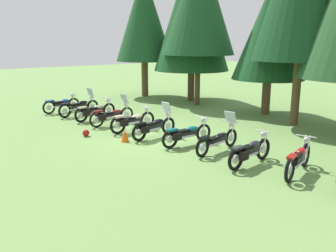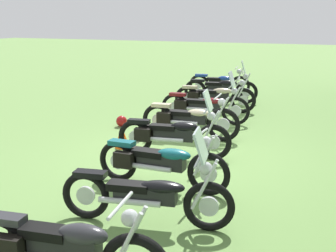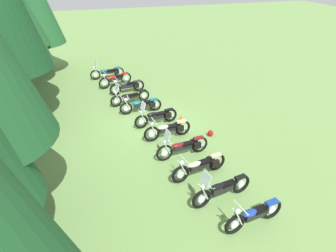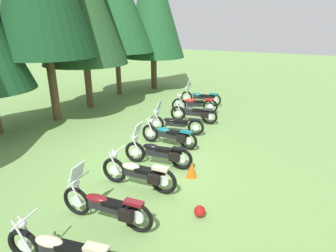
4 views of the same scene
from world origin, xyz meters
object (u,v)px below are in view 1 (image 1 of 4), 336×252
at_px(motorcycle_3, 112,115).
at_px(motorcycle_8, 250,151).
at_px(motorcycle_4, 132,121).
at_px(motorcycle_7, 218,139).
at_px(motorcycle_0, 62,104).
at_px(traffic_cone, 125,136).
at_px(dropped_helmet, 86,133).
at_px(motorcycle_1, 80,106).
at_px(motorcycle_6, 186,134).
at_px(pine_tree_1, 192,9).
at_px(pine_tree_3, 270,31).
at_px(pine_tree_0, 144,16).
at_px(motorcycle_2, 95,111).
at_px(motorcycle_5, 154,126).
at_px(motorcycle_9, 299,159).

height_order(motorcycle_3, motorcycle_8, motorcycle_3).
relative_size(motorcycle_4, motorcycle_7, 0.98).
relative_size(motorcycle_0, motorcycle_3, 0.91).
xyz_separation_m(traffic_cone, dropped_helmet, (-1.62, -0.91, -0.10)).
xyz_separation_m(motorcycle_1, motorcycle_6, (7.48, 1.12, -0.03)).
xyz_separation_m(motorcycle_7, traffic_cone, (-3.01, -2.06, -0.21)).
relative_size(motorcycle_1, motorcycle_7, 1.01).
distance_m(motorcycle_6, pine_tree_1, 11.45).
relative_size(motorcycle_3, traffic_cone, 4.93).
bearing_deg(motorcycle_1, pine_tree_3, -43.74).
bearing_deg(motorcycle_7, motorcycle_3, 90.54).
relative_size(motorcycle_8, pine_tree_3, 0.33).
distance_m(motorcycle_0, motorcycle_1, 1.43).
relative_size(motorcycle_0, pine_tree_0, 0.26).
xyz_separation_m(motorcycle_0, motorcycle_2, (2.81, 0.64, 0.01)).
bearing_deg(motorcycle_4, pine_tree_1, 29.04).
bearing_deg(motorcycle_1, motorcycle_6, -92.22).
xyz_separation_m(motorcycle_3, motorcycle_7, (5.84, 1.18, -0.03)).
bearing_deg(motorcycle_6, pine_tree_0, 64.97).
bearing_deg(pine_tree_0, pine_tree_1, 22.80).
xyz_separation_m(pine_tree_0, traffic_cone, (9.40, -6.79, -5.08)).
height_order(motorcycle_2, dropped_helmet, motorcycle_2).
xyz_separation_m(motorcycle_5, motorcycle_8, (4.47, 0.64, -0.01)).
bearing_deg(motorcycle_6, dropped_helmet, 126.95).
xyz_separation_m(motorcycle_7, pine_tree_0, (-12.41, 4.73, 4.87)).
height_order(motorcycle_5, dropped_helmet, motorcycle_5).
bearing_deg(motorcycle_9, traffic_cone, 92.70).
height_order(motorcycle_1, motorcycle_7, motorcycle_1).
bearing_deg(motorcycle_5, motorcycle_4, 88.28).
distance_m(motorcycle_3, traffic_cone, 2.97).
xyz_separation_m(motorcycle_0, motorcycle_8, (11.73, 1.82, 0.01)).
xyz_separation_m(motorcycle_1, motorcycle_2, (1.47, 0.18, -0.02)).
relative_size(motorcycle_4, pine_tree_0, 0.28).
relative_size(motorcycle_9, traffic_cone, 4.65).
bearing_deg(motorcycle_4, motorcycle_5, -87.64).
height_order(motorcycle_0, motorcycle_8, motorcycle_8).
bearing_deg(motorcycle_6, motorcycle_4, 101.12).
distance_m(motorcycle_4, traffic_cone, 1.63).
relative_size(motorcycle_9, pine_tree_0, 0.27).
bearing_deg(motorcycle_4, motorcycle_1, 91.54).
bearing_deg(motorcycle_8, motorcycle_4, 89.81).
height_order(motorcycle_1, motorcycle_2, motorcycle_1).
bearing_deg(motorcycle_3, motorcycle_6, -86.43).
bearing_deg(motorcycle_9, motorcycle_8, 93.61).
height_order(motorcycle_3, motorcycle_5, motorcycle_3).
height_order(motorcycle_5, motorcycle_7, motorcycle_5).
xyz_separation_m(motorcycle_3, pine_tree_3, (2.39, 7.82, 3.79)).
bearing_deg(motorcycle_8, motorcycle_1, 89.22).
bearing_deg(motorcycle_7, pine_tree_1, 45.07).
bearing_deg(motorcycle_1, dropped_helmet, -119.91).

